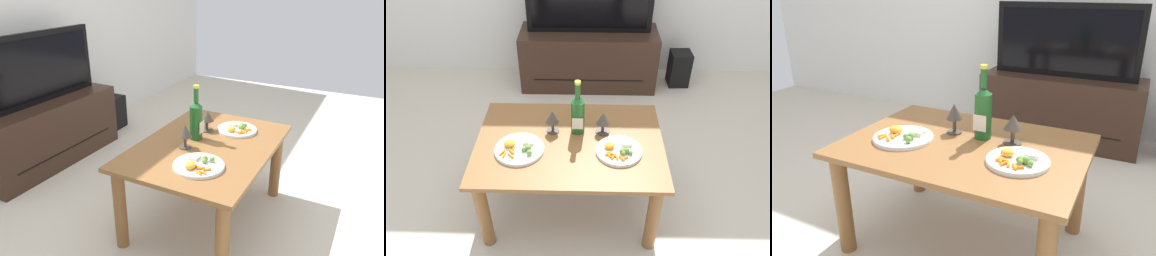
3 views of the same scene
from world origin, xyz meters
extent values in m
plane|color=beige|center=(0.00, 0.00, 0.00)|extent=(6.40, 6.40, 0.00)
cube|color=brown|center=(0.00, 0.00, 0.49)|extent=(1.04, 0.73, 0.03)
cylinder|color=brown|center=(-0.45, -0.30, 0.24)|extent=(0.07, 0.07, 0.48)
cylinder|color=brown|center=(0.45, -0.30, 0.24)|extent=(0.07, 0.07, 0.48)
cylinder|color=brown|center=(-0.45, 0.30, 0.24)|extent=(0.07, 0.07, 0.48)
cylinder|color=brown|center=(0.45, 0.30, 0.24)|extent=(0.07, 0.07, 0.48)
cube|color=#382319|center=(0.10, 1.46, 0.26)|extent=(1.19, 0.41, 0.51)
cube|color=black|center=(0.10, 1.25, 0.15)|extent=(0.95, 0.01, 0.01)
cube|color=black|center=(0.10, 1.46, 0.78)|extent=(1.05, 0.04, 0.53)
cube|color=black|center=(0.10, 1.44, 0.78)|extent=(0.96, 0.01, 0.44)
cube|color=black|center=(0.93, 1.47, 0.16)|extent=(0.19, 0.19, 0.32)
cylinder|color=#1E5923|center=(0.04, 0.09, 0.61)|extent=(0.08, 0.08, 0.20)
cone|color=#1E5923|center=(0.04, 0.09, 0.73)|extent=(0.08, 0.08, 0.03)
cylinder|color=#1E5923|center=(0.04, 0.09, 0.78)|extent=(0.03, 0.03, 0.08)
cylinder|color=yellow|center=(0.04, 0.09, 0.83)|extent=(0.03, 0.03, 0.02)
cube|color=silver|center=(0.04, 0.06, 0.59)|extent=(0.06, 0.00, 0.07)
cylinder|color=#473D33|center=(-0.10, 0.09, 0.51)|extent=(0.07, 0.07, 0.01)
cylinder|color=#473D33|center=(-0.10, 0.09, 0.54)|extent=(0.02, 0.02, 0.06)
cone|color=#473D33|center=(-0.10, 0.09, 0.61)|extent=(0.08, 0.08, 0.07)
cylinder|color=#473D33|center=(0.19, 0.09, 0.51)|extent=(0.08, 0.08, 0.01)
cylinder|color=#473D33|center=(0.19, 0.09, 0.54)|extent=(0.02, 0.02, 0.06)
cone|color=#473D33|center=(0.19, 0.09, 0.61)|extent=(0.08, 0.08, 0.06)
cylinder|color=white|center=(-0.27, -0.08, 0.51)|extent=(0.27, 0.27, 0.01)
torus|color=white|center=(-0.27, -0.08, 0.52)|extent=(0.27, 0.27, 0.01)
ellipsoid|color=orange|center=(-0.32, -0.06, 0.54)|extent=(0.06, 0.06, 0.03)
cube|color=beige|center=(-0.22, -0.03, 0.53)|extent=(0.06, 0.05, 0.02)
cylinder|color=orange|center=(-0.30, -0.10, 0.52)|extent=(0.02, 0.04, 0.01)
cylinder|color=orange|center=(-0.30, -0.11, 0.52)|extent=(0.04, 0.04, 0.01)
cylinder|color=orange|center=(-0.35, -0.12, 0.52)|extent=(0.03, 0.04, 0.01)
cylinder|color=orange|center=(-0.34, -0.14, 0.52)|extent=(0.02, 0.04, 0.01)
cylinder|color=orange|center=(-0.30, -0.14, 0.52)|extent=(0.04, 0.04, 0.01)
sphere|color=olive|center=(-0.24, -0.10, 0.53)|extent=(0.03, 0.03, 0.03)
sphere|color=olive|center=(-0.22, -0.09, 0.53)|extent=(0.03, 0.03, 0.03)
sphere|color=olive|center=(-0.21, -0.13, 0.53)|extent=(0.03, 0.03, 0.03)
cylinder|color=white|center=(0.27, -0.08, 0.51)|extent=(0.25, 0.25, 0.01)
torus|color=white|center=(0.27, -0.08, 0.52)|extent=(0.25, 0.25, 0.01)
ellipsoid|color=orange|center=(0.22, -0.06, 0.53)|extent=(0.06, 0.05, 0.03)
cube|color=beige|center=(0.31, -0.04, 0.53)|extent=(0.06, 0.05, 0.02)
cylinder|color=orange|center=(0.23, -0.11, 0.52)|extent=(0.04, 0.03, 0.01)
cylinder|color=orange|center=(0.21, -0.12, 0.52)|extent=(0.04, 0.02, 0.01)
cylinder|color=orange|center=(0.21, -0.13, 0.52)|extent=(0.03, 0.04, 0.01)
cylinder|color=orange|center=(0.23, -0.14, 0.52)|extent=(0.03, 0.04, 0.01)
cylinder|color=orange|center=(0.25, -0.14, 0.52)|extent=(0.02, 0.04, 0.01)
cylinder|color=orange|center=(0.29, -0.15, 0.52)|extent=(0.04, 0.03, 0.01)
cylinder|color=orange|center=(0.28, -0.15, 0.52)|extent=(0.03, 0.04, 0.01)
sphere|color=olive|center=(0.29, -0.09, 0.53)|extent=(0.03, 0.03, 0.03)
sphere|color=olive|center=(0.29, -0.12, 0.53)|extent=(0.02, 0.02, 0.02)
sphere|color=olive|center=(0.31, -0.10, 0.53)|extent=(0.03, 0.03, 0.03)
sphere|color=olive|center=(0.28, -0.10, 0.53)|extent=(0.03, 0.03, 0.03)
sphere|color=olive|center=(0.33, -0.11, 0.53)|extent=(0.02, 0.02, 0.02)
camera|label=1|loc=(-1.75, -0.83, 1.41)|focal=34.35mm
camera|label=2|loc=(0.09, -1.61, 1.87)|focal=35.56mm
camera|label=3|loc=(0.65, -1.32, 1.15)|focal=34.57mm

